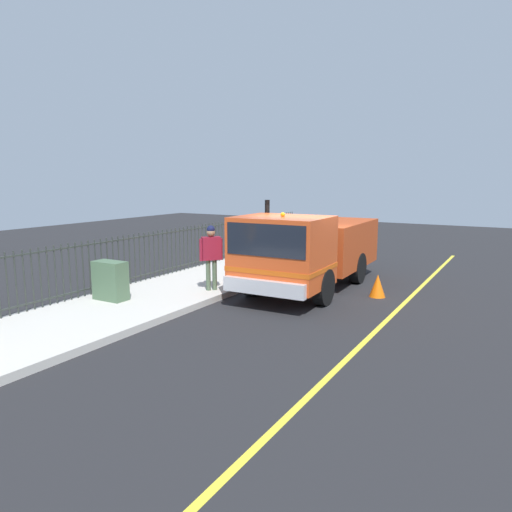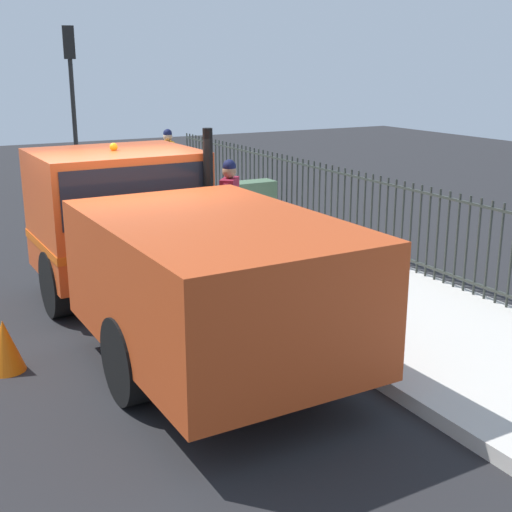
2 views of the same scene
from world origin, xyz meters
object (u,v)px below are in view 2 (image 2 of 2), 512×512
object	(u,v)px
pedestrian_distant	(168,156)
traffic_light_near	(71,75)
work_truck	(158,240)
worker_standing	(230,201)
utility_cabinet	(253,205)
traffic_cone	(5,346)

from	to	relation	value
pedestrian_distant	traffic_light_near	size ratio (longest dim) A/B	0.41
traffic_light_near	work_truck	bearing A→B (deg)	92.16
worker_standing	utility_cabinet	bearing A→B (deg)	-177.97
traffic_light_near	worker_standing	bearing A→B (deg)	103.19
utility_cabinet	traffic_cone	xyz separation A→B (m)	(-5.68, -4.38, -0.35)
worker_standing	utility_cabinet	size ratio (longest dim) A/B	1.81
traffic_cone	worker_standing	bearing A→B (deg)	28.58
worker_standing	traffic_light_near	xyz separation A→B (m)	(-0.35, 8.83, 1.94)
worker_standing	pedestrian_distant	world-z (taller)	worker_standing
traffic_cone	utility_cabinet	bearing A→B (deg)	37.63
pedestrian_distant	traffic_light_near	distance (m)	3.73
work_truck	utility_cabinet	bearing A→B (deg)	47.35
worker_standing	pedestrian_distant	xyz separation A→B (m)	(1.30, 6.13, -0.03)
traffic_light_near	traffic_cone	xyz separation A→B (m)	(-3.71, -11.04, -2.90)
worker_standing	traffic_cone	world-z (taller)	worker_standing
pedestrian_distant	work_truck	bearing A→B (deg)	165.57
pedestrian_distant	traffic_light_near	bearing A→B (deg)	39.38
traffic_light_near	utility_cabinet	bearing A→B (deg)	117.46
work_truck	pedestrian_distant	bearing A→B (deg)	66.46
work_truck	traffic_cone	size ratio (longest dim) A/B	9.95
work_truck	worker_standing	size ratio (longest dim) A/B	3.47
worker_standing	pedestrian_distant	size ratio (longest dim) A/B	1.03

